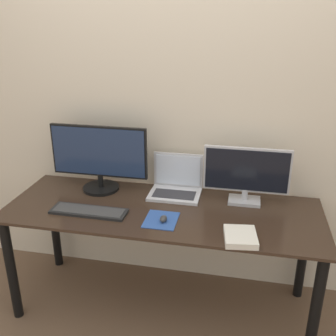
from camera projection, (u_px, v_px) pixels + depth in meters
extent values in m
cube|color=beige|center=(176.00, 106.00, 2.53)|extent=(7.00, 0.05, 2.50)
cube|color=#332319|center=(162.00, 210.00, 2.36)|extent=(1.89, 0.69, 0.02)
cylinder|color=black|center=(11.00, 270.00, 2.40)|extent=(0.06, 0.06, 0.70)
cylinder|color=black|center=(315.00, 312.00, 2.07)|extent=(0.06, 0.06, 0.70)
cylinder|color=black|center=(54.00, 224.00, 2.92)|extent=(0.06, 0.06, 0.70)
cylinder|color=black|center=(303.00, 252.00, 2.58)|extent=(0.06, 0.06, 0.70)
cylinder|color=black|center=(101.00, 188.00, 2.62)|extent=(0.24, 0.24, 0.02)
cylinder|color=black|center=(101.00, 180.00, 2.60)|extent=(0.04, 0.04, 0.09)
cube|color=black|center=(99.00, 151.00, 2.53)|extent=(0.64, 0.02, 0.34)
cube|color=#1E2D4C|center=(98.00, 152.00, 2.51)|extent=(0.61, 0.01, 0.31)
cube|color=#B2B2B7|center=(244.00, 201.00, 2.44)|extent=(0.19, 0.14, 0.02)
cylinder|color=#B2B2B7|center=(245.00, 194.00, 2.42)|extent=(0.04, 0.04, 0.07)
cube|color=#B2B2B7|center=(247.00, 170.00, 2.37)|extent=(0.52, 0.02, 0.28)
cube|color=black|center=(247.00, 171.00, 2.36)|extent=(0.49, 0.01, 0.26)
cube|color=silver|center=(175.00, 195.00, 2.52)|extent=(0.33, 0.23, 0.02)
cube|color=#2D2D33|center=(174.00, 194.00, 2.50)|extent=(0.27, 0.13, 0.00)
cube|color=silver|center=(178.00, 170.00, 2.59)|extent=(0.33, 0.01, 0.23)
cube|color=silver|center=(178.00, 170.00, 2.58)|extent=(0.29, 0.00, 0.20)
cube|color=black|center=(89.00, 211.00, 2.31)|extent=(0.46, 0.14, 0.02)
cube|color=#383838|center=(89.00, 210.00, 2.31)|extent=(0.42, 0.12, 0.00)
cube|color=#2D519E|center=(161.00, 220.00, 2.23)|extent=(0.18, 0.21, 0.00)
ellipsoid|color=#333333|center=(163.00, 219.00, 2.20)|extent=(0.04, 0.06, 0.03)
cube|color=silver|center=(240.00, 237.00, 2.03)|extent=(0.19, 0.22, 0.03)
cube|color=white|center=(240.00, 237.00, 2.03)|extent=(0.18, 0.21, 0.03)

